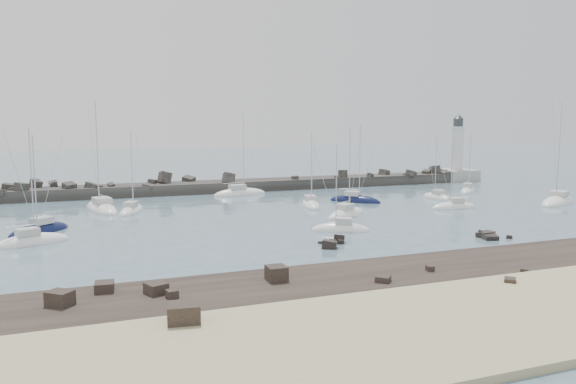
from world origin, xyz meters
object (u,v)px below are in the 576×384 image
at_px(sailboat_0, 32,243).
at_px(sailboat_2, 39,231).
at_px(sailboat_10, 437,198).
at_px(sailboat_4, 240,194).
at_px(sailboat_1, 101,209).
at_px(sailboat_9, 454,207).
at_px(sailboat_6, 310,205).
at_px(sailboat_8, 355,201).
at_px(sailboat_5, 341,230).
at_px(sailboat_3, 132,211).
at_px(sailboat_11, 558,202).
at_px(lighthouse, 457,166).
at_px(sailboat_7, 347,215).
at_px(sailboat_12, 468,191).

relative_size(sailboat_0, sailboat_2, 0.95).
bearing_deg(sailboat_10, sailboat_4, 151.05).
xyz_separation_m(sailboat_1, sailboat_9, (47.71, -16.35, -0.01)).
distance_m(sailboat_2, sailboat_6, 37.16).
height_order(sailboat_6, sailboat_8, sailboat_8).
bearing_deg(sailboat_4, sailboat_10, -28.95).
xyz_separation_m(sailboat_5, sailboat_9, (22.70, 9.20, -0.00)).
relative_size(sailboat_1, sailboat_3, 1.39).
bearing_deg(sailboat_4, sailboat_11, -32.06).
relative_size(lighthouse, sailboat_5, 1.34).
distance_m(lighthouse, sailboat_6, 48.20).
bearing_deg(sailboat_0, sailboat_3, 56.01).
bearing_deg(sailboat_1, sailboat_5, -45.60).
distance_m(sailboat_2, sailboat_4, 37.96).
bearing_deg(sailboat_1, sailboat_10, -7.76).
distance_m(sailboat_3, sailboat_10, 47.77).
relative_size(sailboat_7, sailboat_9, 1.12).
relative_size(sailboat_1, sailboat_9, 1.45).
height_order(sailboat_9, sailboat_11, sailboat_11).
bearing_deg(sailboat_5, lighthouse, 40.68).
xyz_separation_m(sailboat_5, sailboat_11, (40.65, 7.57, 0.00)).
bearing_deg(sailboat_12, sailboat_11, -76.33).
distance_m(sailboat_3, sailboat_5, 30.80).
xyz_separation_m(lighthouse, sailboat_0, (-79.72, -35.18, -2.94)).
bearing_deg(sailboat_10, sailboat_6, -179.88).
xyz_separation_m(sailboat_9, sailboat_10, (3.77, 9.34, -0.00)).
distance_m(lighthouse, sailboat_8, 40.13).
relative_size(sailboat_2, sailboat_5, 1.18).
bearing_deg(sailboat_8, sailboat_1, 171.86).
xyz_separation_m(sailboat_2, sailboat_11, (72.98, -3.77, -0.00)).
height_order(sailboat_3, sailboat_9, sailboat_3).
distance_m(sailboat_2, sailboat_5, 34.27).
bearing_deg(sailboat_1, lighthouse, 11.64).
relative_size(sailboat_4, sailboat_6, 1.22).
bearing_deg(sailboat_10, sailboat_11, -37.73).
xyz_separation_m(sailboat_2, sailboat_6, (36.47, 7.15, -0.01)).
xyz_separation_m(sailboat_9, sailboat_12, (14.03, 14.50, 0.01)).
xyz_separation_m(sailboat_3, sailboat_5, (21.14, -22.40, 0.01)).
relative_size(sailboat_2, sailboat_7, 1.00).
xyz_separation_m(sailboat_0, sailboat_6, (36.87, 13.29, -0.01)).
distance_m(sailboat_0, sailboat_9, 55.58).
xyz_separation_m(lighthouse, sailboat_11, (-6.33, -32.81, -2.94)).
relative_size(sailboat_0, sailboat_7, 0.96).
xyz_separation_m(sailboat_1, sailboat_6, (29.15, -7.06, -0.01)).
bearing_deg(sailboat_6, sailboat_1, 166.39).
relative_size(sailboat_4, sailboat_8, 1.14).
distance_m(sailboat_8, sailboat_9, 15.05).
height_order(sailboat_4, sailboat_9, sailboat_4).
distance_m(sailboat_8, sailboat_10, 14.15).
bearing_deg(sailboat_7, sailboat_5, -120.44).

